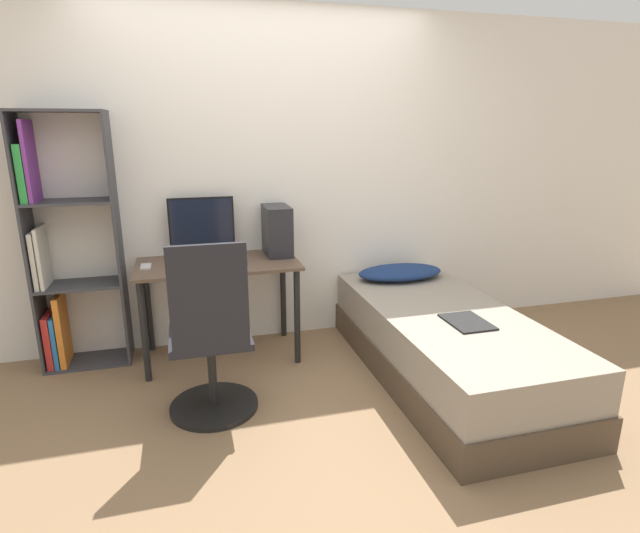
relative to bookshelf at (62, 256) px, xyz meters
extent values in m
plane|color=#846647|center=(1.44, -1.16, -0.80)|extent=(14.00, 14.00, 0.00)
cube|color=silver|center=(1.44, 0.17, 0.45)|extent=(8.00, 0.05, 2.50)
cube|color=brown|center=(1.03, -0.15, -0.09)|extent=(1.13, 0.60, 0.02)
cylinder|color=black|center=(0.51, -0.40, -0.45)|extent=(0.04, 0.04, 0.70)
cylinder|color=black|center=(1.54, -0.40, -0.45)|extent=(0.04, 0.04, 0.70)
cylinder|color=black|center=(0.51, 0.10, -0.45)|extent=(0.04, 0.04, 0.70)
cylinder|color=black|center=(1.54, 0.10, -0.45)|extent=(0.04, 0.04, 0.70)
cube|color=#38383D|center=(-0.18, 0.00, 0.08)|extent=(0.02, 0.30, 1.75)
cube|color=#38383D|center=(0.37, 0.00, 0.08)|extent=(0.02, 0.30, 1.75)
cube|color=#38383D|center=(0.09, 0.00, -0.79)|extent=(0.54, 0.30, 0.02)
cube|color=#38383D|center=(0.09, 0.00, -0.21)|extent=(0.54, 0.30, 0.02)
cube|color=#38383D|center=(0.09, 0.00, 0.37)|extent=(0.54, 0.30, 0.02)
cube|color=#38383D|center=(0.09, 0.00, 0.94)|extent=(0.54, 0.30, 0.02)
cube|color=red|center=(-0.14, 0.00, -0.59)|extent=(0.04, 0.25, 0.38)
cube|color=#2870B7|center=(-0.10, 0.00, -0.60)|extent=(0.03, 0.25, 0.37)
cube|color=orange|center=(-0.06, 0.00, -0.53)|extent=(0.04, 0.25, 0.51)
cube|color=beige|center=(-0.15, 0.00, -0.01)|extent=(0.03, 0.25, 0.38)
cube|color=beige|center=(-0.12, 0.00, 0.00)|extent=(0.02, 0.25, 0.41)
cube|color=green|center=(-0.14, 0.00, 0.56)|extent=(0.04, 0.25, 0.37)
cube|color=#7A338E|center=(-0.10, 0.00, 0.63)|extent=(0.02, 0.25, 0.52)
cylinder|color=black|center=(0.91, -0.87, -0.78)|extent=(0.53, 0.53, 0.03)
cylinder|color=black|center=(0.91, -0.87, -0.56)|extent=(0.05, 0.05, 0.42)
cube|color=black|center=(0.91, -0.87, -0.33)|extent=(0.46, 0.46, 0.04)
cube|color=black|center=(0.91, -1.08, -0.02)|extent=(0.41, 0.04, 0.58)
cube|color=#4C3D2D|center=(2.45, -0.86, -0.69)|extent=(0.91, 2.03, 0.21)
cube|color=gray|center=(2.45, -0.86, -0.46)|extent=(0.89, 1.99, 0.26)
ellipsoid|color=navy|center=(2.45, -0.11, -0.27)|extent=(0.69, 0.36, 0.11)
cube|color=black|center=(2.47, -1.08, -0.32)|extent=(0.24, 0.32, 0.01)
cylinder|color=black|center=(0.94, 0.05, -0.07)|extent=(0.16, 0.16, 0.01)
cylinder|color=black|center=(0.94, 0.05, -0.04)|extent=(0.04, 0.04, 0.07)
cube|color=black|center=(0.94, 0.05, 0.17)|extent=(0.47, 0.01, 0.37)
cube|color=black|center=(0.94, 0.05, 0.17)|extent=(0.44, 0.01, 0.35)
cube|color=black|center=(0.93, -0.27, -0.07)|extent=(0.43, 0.15, 0.02)
cube|color=#232328|center=(1.48, -0.03, 0.10)|extent=(0.18, 0.33, 0.36)
ellipsoid|color=black|center=(1.19, -0.27, -0.07)|extent=(0.06, 0.09, 0.02)
cube|color=#B7B7BC|center=(0.54, -0.15, -0.07)|extent=(0.07, 0.14, 0.01)
camera|label=1|loc=(0.82, -3.62, 0.84)|focal=28.00mm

